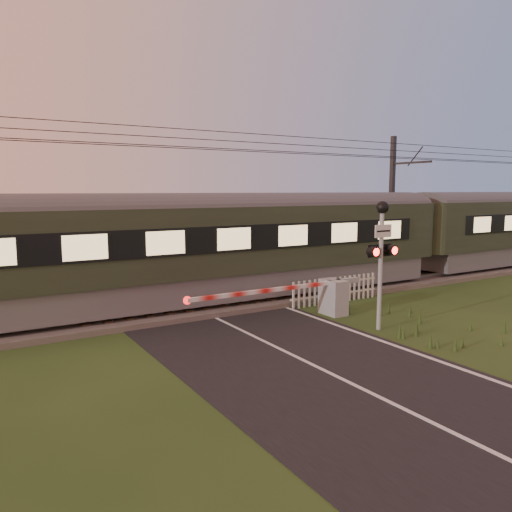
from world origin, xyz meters
TOP-DOWN VIEW (x-y plane):
  - ground at (0.00, 0.00)m, footprint 160.00×160.00m
  - road at (0.02, -0.23)m, footprint 6.00×140.00m
  - track_bed at (0.00, 6.50)m, footprint 140.00×3.40m
  - overhead_wires at (0.00, 6.50)m, footprint 120.00×0.62m
  - train at (10.97, 6.50)m, footprint 39.49×2.72m
  - boom_gate at (3.33, 3.31)m, footprint 6.38×0.90m
  - crossing_signal at (3.56, 1.21)m, footprint 0.96×0.37m
  - picket_fence at (4.75, 4.60)m, footprint 3.96×0.08m
  - catenary_mast at (11.87, 8.72)m, footprint 0.21×2.46m

SIDE VIEW (x-z plane):
  - ground at x=0.00m, z-range 0.00..0.00m
  - road at x=0.02m, z-range 0.00..0.03m
  - track_bed at x=0.00m, z-range -0.13..0.26m
  - picket_fence at x=4.75m, z-range 0.01..0.96m
  - boom_gate at x=3.33m, z-range 0.05..1.25m
  - train at x=10.97m, z-range 0.29..3.96m
  - crossing_signal at x=3.56m, z-range 0.71..4.50m
  - catenary_mast at x=11.87m, z-range 0.14..6.88m
  - overhead_wires at x=0.00m, z-range 5.41..6.04m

